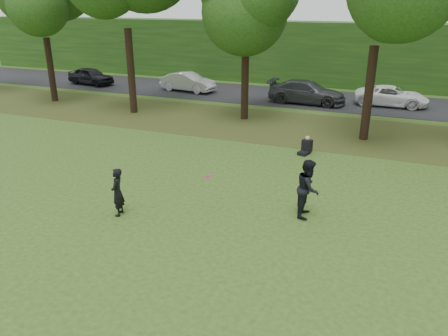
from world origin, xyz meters
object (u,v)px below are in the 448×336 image
(player_right, at_px, (308,188))
(seated_person, at_px, (306,147))
(player_left, at_px, (117,192))
(frisbee, at_px, (208,176))

(player_right, relative_size, seated_person, 2.33)
(player_left, height_order, seated_person, player_left)
(frisbee, bearing_deg, player_right, 22.72)
(player_left, height_order, player_right, player_right)
(player_right, bearing_deg, seated_person, 9.56)
(frisbee, bearing_deg, player_left, -159.67)
(player_right, distance_m, seated_person, 6.31)
(frisbee, distance_m, seated_person, 7.65)
(player_left, distance_m, seated_person, 9.53)
(player_left, bearing_deg, frisbee, 94.90)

